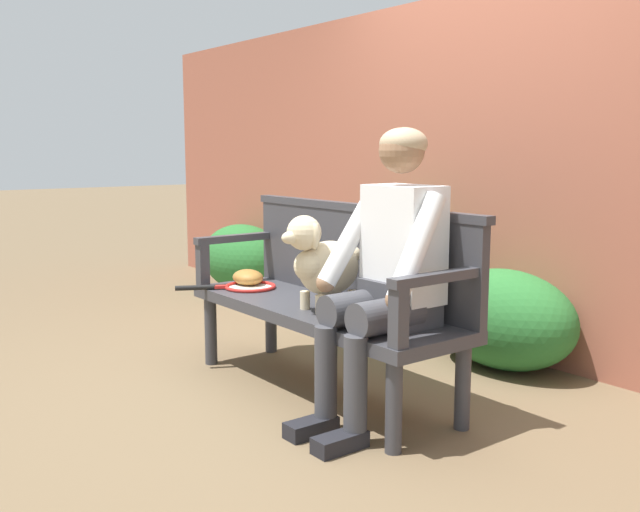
% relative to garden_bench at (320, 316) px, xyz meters
% --- Properties ---
extents(ground_plane, '(40.00, 40.00, 0.00)m').
position_rel_garden_bench_xyz_m(ground_plane, '(0.00, 0.00, -0.40)').
color(ground_plane, brown).
extents(brick_garden_fence, '(8.00, 0.30, 2.18)m').
position_rel_garden_bench_xyz_m(brick_garden_fence, '(0.00, 1.43, 0.69)').
color(brick_garden_fence, '#9E5642').
rests_on(brick_garden_fence, ground).
extents(hedge_bush_mid_left, '(0.95, 0.60, 0.58)m').
position_rel_garden_bench_xyz_m(hedge_bush_mid_left, '(-2.51, 1.06, -0.10)').
color(hedge_bush_mid_left, '#286B2D').
rests_on(hedge_bush_mid_left, ground).
extents(hedge_bush_far_left, '(0.89, 0.60, 0.56)m').
position_rel_garden_bench_xyz_m(hedge_bush_far_left, '(0.30, 1.08, -0.11)').
color(hedge_bush_far_left, '#286B2D').
rests_on(hedge_bush_far_left, ground).
extents(hedge_bush_mid_right, '(0.90, 0.77, 0.92)m').
position_rel_garden_bench_xyz_m(hedge_bush_mid_right, '(-0.61, 1.08, 0.07)').
color(hedge_bush_mid_right, '#286B2D').
rests_on(hedge_bush_mid_right, ground).
extents(garden_bench, '(1.69, 0.53, 0.45)m').
position_rel_garden_bench_xyz_m(garden_bench, '(0.00, 0.00, 0.00)').
color(garden_bench, '#38383D').
rests_on(garden_bench, ground).
extents(bench_backrest, '(1.73, 0.06, 0.50)m').
position_rel_garden_bench_xyz_m(bench_backrest, '(0.00, 0.24, 0.31)').
color(bench_backrest, '#38383D').
rests_on(bench_backrest, garden_bench).
extents(bench_armrest_left_end, '(0.06, 0.53, 0.28)m').
position_rel_garden_bench_xyz_m(bench_armrest_left_end, '(-0.81, -0.09, 0.26)').
color(bench_armrest_left_end, '#38383D').
rests_on(bench_armrest_left_end, garden_bench).
extents(bench_armrest_right_end, '(0.06, 0.53, 0.28)m').
position_rel_garden_bench_xyz_m(bench_armrest_right_end, '(0.81, -0.09, 0.26)').
color(bench_armrest_right_end, '#38383D').
rests_on(bench_armrest_right_end, garden_bench).
extents(person_seated, '(0.56, 0.67, 1.32)m').
position_rel_garden_bench_xyz_m(person_seated, '(0.52, -0.02, 0.33)').
color(person_seated, black).
rests_on(person_seated, ground).
extents(dog_on_bench, '(0.23, 0.47, 0.47)m').
position_rel_garden_bench_xyz_m(dog_on_bench, '(0.09, -0.05, 0.29)').
color(dog_on_bench, beige).
rests_on(dog_on_bench, garden_bench).
extents(tennis_racket, '(0.40, 0.57, 0.03)m').
position_rel_garden_bench_xyz_m(tennis_racket, '(-0.60, -0.07, 0.07)').
color(tennis_racket, red).
rests_on(tennis_racket, garden_bench).
extents(baseball_glove, '(0.25, 0.21, 0.09)m').
position_rel_garden_bench_xyz_m(baseball_glove, '(-0.68, -0.01, 0.10)').
color(baseball_glove, '#9E6B2D').
rests_on(baseball_glove, garden_bench).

